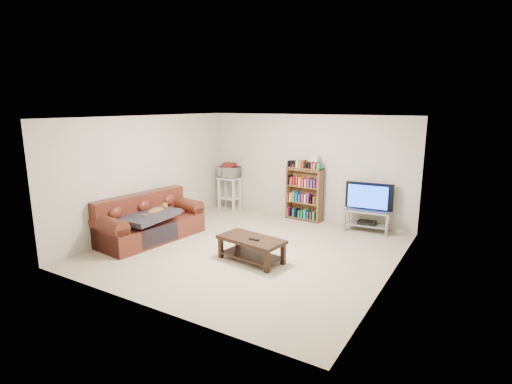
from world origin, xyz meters
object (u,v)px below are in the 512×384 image
Objects in this scene: sofa at (149,223)px; coffee_table at (251,245)px; bookshelf at (304,193)px; tv_stand at (367,217)px.

coffee_table is (2.35, 0.06, -0.03)m from sofa.
bookshelf is (2.08, 2.81, 0.32)m from sofa.
bookshelf reaches higher than sofa.
sofa is 4.48m from tv_stand.
sofa is 1.76× the size of bookshelf.
bookshelf is (-0.27, 2.75, 0.35)m from coffee_table.
bookshelf is at bearing 59.72° from sofa.
coffee_table is at bearing 7.83° from sofa.
coffee_table is 2.78m from bookshelf.
coffee_table is 1.27× the size of tv_stand.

